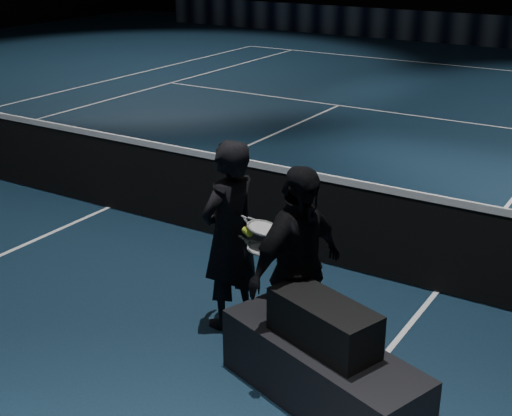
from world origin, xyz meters
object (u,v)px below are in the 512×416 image
(tennis_balls, at_px, (248,229))
(player_b, at_px, (297,272))
(racket_bag, at_px, (324,323))
(player_a, at_px, (229,235))
(player_bench, at_px, (322,373))
(racket_lower, at_px, (263,249))
(racket_upper, at_px, (263,228))

(tennis_balls, bearing_deg, player_b, -20.58)
(racket_bag, height_order, player_a, player_a)
(player_b, bearing_deg, racket_bag, -115.98)
(player_bench, distance_m, racket_lower, 1.06)
(player_bench, distance_m, racket_upper, 1.20)
(player_a, height_order, tennis_balls, player_a)
(player_bench, bearing_deg, racket_upper, 167.29)
(player_a, bearing_deg, tennis_balls, 80.92)
(player_b, bearing_deg, racket_lower, 82.15)
(racket_bag, distance_m, tennis_balls, 1.11)
(racket_bag, height_order, player_b, player_b)
(player_bench, height_order, racket_lower, racket_lower)
(player_b, bearing_deg, player_a, 82.15)
(player_b, distance_m, tennis_balls, 0.61)
(racket_bag, distance_m, player_b, 0.51)
(racket_bag, height_order, tennis_balls, tennis_balls)
(player_bench, xyz_separation_m, racket_upper, (-0.79, 0.49, 0.76))
(racket_lower, bearing_deg, racket_bag, -9.92)
(player_bench, relative_size, racket_lower, 2.38)
(racket_bag, xyz_separation_m, racket_lower, (-0.75, 0.44, 0.20))
(racket_bag, xyz_separation_m, player_b, (-0.38, 0.30, 0.17))
(racket_lower, distance_m, racket_upper, 0.16)
(player_a, xyz_separation_m, racket_lower, (0.42, -0.15, 0.04))
(player_b, xyz_separation_m, racket_upper, (-0.41, 0.19, 0.19))
(player_bench, height_order, racket_bag, racket_bag)
(player_bench, height_order, racket_upper, racket_upper)
(racket_lower, bearing_deg, player_a, 180.00)
(racket_bag, bearing_deg, player_b, 160.97)
(racket_bag, bearing_deg, player_a, 172.56)
(tennis_balls, bearing_deg, player_a, 161.03)
(player_bench, height_order, player_b, player_b)
(racket_upper, bearing_deg, racket_bag, -15.82)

